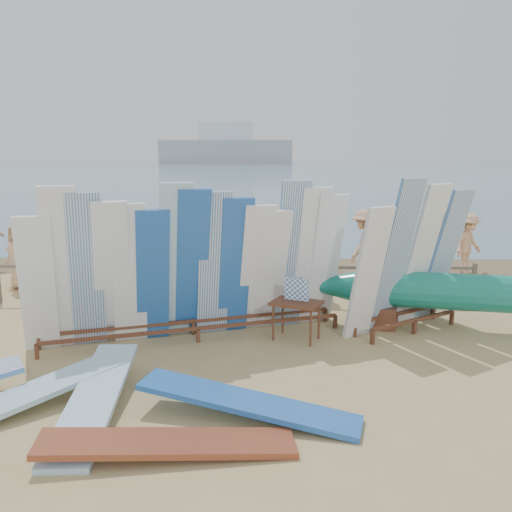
{
  "coord_description": "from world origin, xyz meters",
  "views": [
    {
      "loc": [
        1.66,
        -8.04,
        3.1
      ],
      "look_at": [
        1.47,
        2.82,
        1.07
      ],
      "focal_mm": 38.0,
      "sensor_mm": 36.0,
      "label": 1
    }
  ],
  "objects_px": {
    "flat_board_d": "(249,417)",
    "beachgoer_6": "(228,257)",
    "side_surfboard_rack": "(409,262)",
    "flat_board_b": "(25,409)",
    "beachgoer_9": "(364,246)",
    "beach_chair_right": "(251,280)",
    "beachgoer_2": "(28,252)",
    "outrigger_canoe": "(498,296)",
    "vendor_table": "(296,319)",
    "flat_board_c": "(169,453)",
    "beachgoer_0": "(20,256)",
    "stroller": "(262,274)",
    "beachgoer_1": "(116,245)",
    "main_surfboard_rack": "(195,269)",
    "beachgoer_8": "(308,257)",
    "beachgoer_5": "(180,247)",
    "beach_chair_left": "(232,285)",
    "beachgoer_4": "(157,249)",
    "beachgoer_extra_0": "(468,244)",
    "beachgoer_10": "(438,242)",
    "beachgoer_7": "(326,241)",
    "flat_board_a": "(96,412)"
  },
  "relations": [
    {
      "from": "flat_board_d",
      "to": "beachgoer_6",
      "type": "distance_m",
      "value": 6.2
    },
    {
      "from": "side_surfboard_rack",
      "to": "flat_board_b",
      "type": "distance_m",
      "value": 6.47
    },
    {
      "from": "flat_board_b",
      "to": "beachgoer_9",
      "type": "bearing_deg",
      "value": 96.34
    },
    {
      "from": "beach_chair_right",
      "to": "beachgoer_2",
      "type": "bearing_deg",
      "value": 153.16
    },
    {
      "from": "flat_board_b",
      "to": "outrigger_canoe",
      "type": "bearing_deg",
      "value": 67.41
    },
    {
      "from": "vendor_table",
      "to": "beach_chair_right",
      "type": "height_order",
      "value": "vendor_table"
    },
    {
      "from": "flat_board_c",
      "to": "beachgoer_0",
      "type": "xyz_separation_m",
      "value": [
        -4.72,
        7.08,
        0.78
      ]
    },
    {
      "from": "outrigger_canoe",
      "to": "beachgoer_6",
      "type": "height_order",
      "value": "beachgoer_6"
    },
    {
      "from": "outrigger_canoe",
      "to": "flat_board_c",
      "type": "xyz_separation_m",
      "value": [
        -5.09,
        -4.03,
        -0.67
      ]
    },
    {
      "from": "stroller",
      "to": "beachgoer_0",
      "type": "height_order",
      "value": "beachgoer_0"
    },
    {
      "from": "beachgoer_1",
      "to": "main_surfboard_rack",
      "type": "bearing_deg",
      "value": -148.92
    },
    {
      "from": "beachgoer_8",
      "to": "flat_board_d",
      "type": "bearing_deg",
      "value": -16.58
    },
    {
      "from": "beach_chair_right",
      "to": "beachgoer_6",
      "type": "distance_m",
      "value": 0.8
    },
    {
      "from": "beachgoer_2",
      "to": "flat_board_b",
      "type": "bearing_deg",
      "value": 98.1
    },
    {
      "from": "beachgoer_5",
      "to": "beach_chair_right",
      "type": "bearing_deg",
      "value": 66.38
    },
    {
      "from": "outrigger_canoe",
      "to": "flat_board_c",
      "type": "bearing_deg",
      "value": -130.65
    },
    {
      "from": "beachgoer_6",
      "to": "outrigger_canoe",
      "type": "bearing_deg",
      "value": 132.45
    },
    {
      "from": "stroller",
      "to": "flat_board_c",
      "type": "bearing_deg",
      "value": -83.3
    },
    {
      "from": "outrigger_canoe",
      "to": "beachgoer_9",
      "type": "relative_size",
      "value": 4.08
    },
    {
      "from": "beach_chair_left",
      "to": "beachgoer_8",
      "type": "xyz_separation_m",
      "value": [
        1.67,
        -0.08,
        0.65
      ]
    },
    {
      "from": "side_surfboard_rack",
      "to": "beachgoer_4",
      "type": "bearing_deg",
      "value": 113.06
    },
    {
      "from": "beachgoer_extra_0",
      "to": "beachgoer_8",
      "type": "xyz_separation_m",
      "value": [
        -4.43,
        -2.58,
        0.11
      ]
    },
    {
      "from": "flat_board_b",
      "to": "flat_board_c",
      "type": "xyz_separation_m",
      "value": [
        1.96,
        -0.97,
        0.0
      ]
    },
    {
      "from": "beach_chair_right",
      "to": "beachgoer_10",
      "type": "xyz_separation_m",
      "value": [
        4.69,
        1.26,
        0.72
      ]
    },
    {
      "from": "beach_chair_left",
      "to": "beachgoer_extra_0",
      "type": "bearing_deg",
      "value": 10.01
    },
    {
      "from": "beachgoer_6",
      "to": "beach_chair_right",
      "type": "bearing_deg",
      "value": -179.39
    },
    {
      "from": "beachgoer_8",
      "to": "beachgoer_7",
      "type": "height_order",
      "value": "beachgoer_8"
    },
    {
      "from": "beachgoer_8",
      "to": "beach_chair_right",
      "type": "bearing_deg",
      "value": -122.81
    },
    {
      "from": "beachgoer_2",
      "to": "beachgoer_9",
      "type": "bearing_deg",
      "value": 169.76
    },
    {
      "from": "flat_board_b",
      "to": "beachgoer_8",
      "type": "distance_m",
      "value": 6.78
    },
    {
      "from": "vendor_table",
      "to": "beachgoer_1",
      "type": "relative_size",
      "value": 0.59
    },
    {
      "from": "beachgoer_1",
      "to": "beachgoer_0",
      "type": "bearing_deg",
      "value": 113.84
    },
    {
      "from": "beachgoer_7",
      "to": "vendor_table",
      "type": "bearing_deg",
      "value": 119.21
    },
    {
      "from": "flat_board_b",
      "to": "beachgoer_extra_0",
      "type": "xyz_separation_m",
      "value": [
        8.35,
        8.04,
        0.79
      ]
    },
    {
      "from": "beachgoer_6",
      "to": "beachgoer_2",
      "type": "bearing_deg",
      "value": -22.36
    },
    {
      "from": "flat_board_a",
      "to": "beach_chair_right",
      "type": "relative_size",
      "value": 3.5
    },
    {
      "from": "flat_board_d",
      "to": "flat_board_a",
      "type": "bearing_deg",
      "value": 101.32
    },
    {
      "from": "outrigger_canoe",
      "to": "flat_board_d",
      "type": "xyz_separation_m",
      "value": [
        -4.27,
        -3.21,
        -0.67
      ]
    },
    {
      "from": "beachgoer_extra_0",
      "to": "beachgoer_4",
      "type": "bearing_deg",
      "value": 150.61
    },
    {
      "from": "flat_board_d",
      "to": "beachgoer_1",
      "type": "height_order",
      "value": "beachgoer_1"
    },
    {
      "from": "beachgoer_4",
      "to": "beachgoer_extra_0",
      "type": "height_order",
      "value": "beachgoer_4"
    },
    {
      "from": "flat_board_d",
      "to": "beachgoer_7",
      "type": "distance_m",
      "value": 8.1
    },
    {
      "from": "side_surfboard_rack",
      "to": "beachgoer_2",
      "type": "bearing_deg",
      "value": 125.42
    },
    {
      "from": "side_surfboard_rack",
      "to": "vendor_table",
      "type": "distance_m",
      "value": 2.25
    },
    {
      "from": "beach_chair_right",
      "to": "beachgoer_6",
      "type": "bearing_deg",
      "value": 173.85
    },
    {
      "from": "beachgoer_10",
      "to": "beachgoer_0",
      "type": "bearing_deg",
      "value": -24.22
    },
    {
      "from": "beachgoer_6",
      "to": "beachgoer_0",
      "type": "xyz_separation_m",
      "value": [
        -4.89,
        0.16,
        -0.03
      ]
    },
    {
      "from": "main_surfboard_rack",
      "to": "flat_board_b",
      "type": "xyz_separation_m",
      "value": [
        -1.79,
        -2.68,
        -1.21
      ]
    },
    {
      "from": "flat_board_a",
      "to": "beachgoer_0",
      "type": "height_order",
      "value": "beachgoer_0"
    },
    {
      "from": "flat_board_d",
      "to": "beachgoer_extra_0",
      "type": "bearing_deg",
      "value": -19.72
    }
  ]
}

